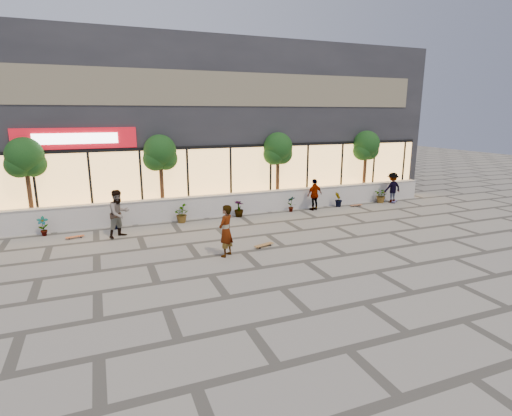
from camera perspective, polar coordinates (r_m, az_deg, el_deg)
name	(u,v)px	position (r m, az deg, el deg)	size (l,w,h in m)	color
ground	(305,261)	(13.66, 7.01, -7.55)	(80.00, 80.00, 0.00)	gray
planter_wall	(237,204)	(19.67, -2.71, 0.64)	(22.00, 0.42, 1.04)	silver
retail_building	(206,124)	(24.45, -7.10, 11.84)	(24.00, 9.17, 8.50)	#25252A
shrub_a	(43,226)	(18.31, -28.14, -2.31)	(0.43, 0.29, 0.81)	#133C15
shrub_b	(116,220)	(18.17, -19.38, -1.58)	(0.45, 0.36, 0.81)	#133C15
shrub_c	(181,214)	(18.46, -10.69, -0.81)	(0.73, 0.63, 0.81)	#133C15
shrub_d	(239,208)	(19.16, -2.46, -0.07)	(0.45, 0.45, 0.81)	#133C15
shrub_e	(291,204)	(20.23, 5.05, 0.61)	(0.43, 0.29, 0.81)	#133C15
shrub_f	(339,199)	(21.61, 11.71, 1.20)	(0.45, 0.36, 0.81)	#133C15
shrub_g	(382,196)	(23.25, 17.50, 1.71)	(0.73, 0.63, 0.81)	#133C15
tree_west	(25,160)	(19.16, -30.10, 5.98)	(1.60, 1.50, 3.92)	#483019
tree_midwest	(160,155)	(19.14, -13.53, 7.40)	(1.60, 1.50, 3.92)	#483019
tree_mideast	(278,150)	(20.86, 3.15, 8.21)	(1.60, 1.50, 3.92)	#483019
tree_east	(366,147)	(23.69, 15.46, 8.37)	(1.60, 1.50, 3.92)	#483019
skater_center	(226,231)	(13.79, -4.32, -3.27)	(0.67, 0.44, 1.83)	white
skater_left	(119,214)	(16.81, -18.99, -0.75)	(0.94, 0.73, 1.93)	tan
skater_right_near	(315,195)	(20.60, 8.37, 1.91)	(0.95, 0.40, 1.63)	beige
skater_right_far	(392,188)	(23.42, 18.89, 2.77)	(1.08, 0.62, 1.68)	maroon
skateboard_center	(264,245)	(14.93, 1.14, -5.27)	(0.84, 0.44, 0.10)	brown
skateboard_left	(75,237)	(17.48, -24.46, -3.75)	(0.72, 0.30, 0.08)	#BE5323
skateboard_right_near	(356,205)	(22.02, 14.11, 0.41)	(0.72, 0.18, 0.09)	brown
skateboard_right_far	(394,201)	(23.58, 19.17, 0.91)	(0.66, 0.55, 0.08)	#4F4986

